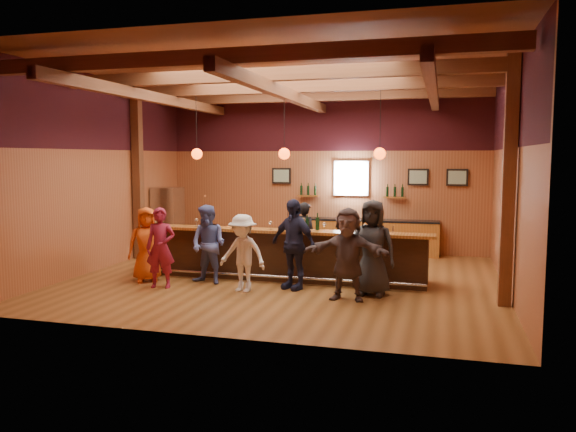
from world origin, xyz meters
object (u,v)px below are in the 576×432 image
Objects in this scene: customer_navy at (293,244)px; customer_dark at (372,248)px; customer_white at (243,253)px; bar_counter at (287,255)px; stainless_fridge at (168,220)px; customer_orange at (147,244)px; ice_bucket at (300,224)px; bartender at (305,237)px; bottle_a at (307,224)px; customer_denim at (209,245)px; customer_redvest at (161,248)px; back_bar_cabinet at (364,236)px; customer_brown at (347,254)px.

customer_dark is at bearing 21.19° from customer_navy.
customer_white is at bearing -165.31° from customer_dark.
bar_counter is 4.81m from stainless_fridge.
customer_orange is 2.31m from customer_white.
customer_dark is at bearing -25.14° from ice_bucket.
bartender is (-0.19, 1.72, -0.10)m from customer_navy.
ice_bucket is 0.76× the size of bottle_a.
customer_orange is at bearing -178.01° from customer_white.
bottle_a is (0.13, 0.65, 0.33)m from customer_navy.
bartender is (0.70, 2.23, 0.04)m from customer_white.
stainless_fridge is 1.09× the size of customer_denim.
stainless_fridge is 1.11× the size of customer_redvest.
customer_white is 4.75× the size of bottle_a.
customer_navy is (-0.80, -4.48, 0.43)m from back_bar_cabinet.
bartender reaches higher than customer_orange.
stainless_fridge is 7.36× the size of ice_bucket.
customer_brown is at bearing -1.56° from customer_navy.
ice_bucket is (-1.22, 1.25, 0.38)m from customer_brown.
stainless_fridge is at bearing -1.58° from bartender.
customer_white is (-0.50, -1.41, 0.24)m from bar_counter.
back_bar_cabinet is 2.46× the size of customer_redvest.
bar_counter is at bearing -8.87° from customer_orange.
stainless_fridge is at bearing 167.92° from customer_navy.
customer_dark is at bearing 10.67° from customer_denim.
customer_redvest is 6.65× the size of ice_bucket.
bar_counter is at bearing 137.76° from customer_brown.
customer_denim is at bearing 25.56° from customer_redvest.
customer_orange is at bearing -159.13° from bar_counter.
back_bar_cabinet is 4.66m from customer_dark.
bar_counter is 3.44× the size of customer_dark.
customer_dark reaches higher than customer_white.
ice_bucket is at bearing 160.20° from customer_dark.
customer_brown is 2.69m from bartender.
customer_white is 0.89× the size of customer_brown.
customer_dark is (1.58, -0.10, 0.01)m from customer_navy.
bottle_a is (4.63, -2.70, 0.34)m from stainless_fridge.
bartender is (2.41, 2.33, -0.01)m from customer_redvest.
customer_orange reaches higher than back_bar_cabinet.
customer_denim is (2.68, -3.37, -0.08)m from stainless_fridge.
customer_orange is 3.53m from bartender.
customer_brown is 1.07× the size of bartender.
bar_counter is 2.24m from customer_dark.
customer_orange is at bearing -161.98° from customer_denim.
customer_dark is at bearing -29.00° from customer_orange.
bartender is (-1.38, 2.31, -0.05)m from customer_brown.
customer_orange is 0.87× the size of customer_navy.
customer_brown reaches higher than bar_counter.
customer_dark is 1.67m from bottle_a.
ice_bucket is (0.86, 1.16, 0.47)m from customer_white.
customer_denim is 5.12× the size of bottle_a.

